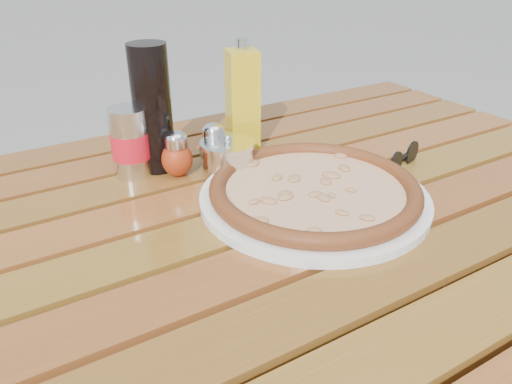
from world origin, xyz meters
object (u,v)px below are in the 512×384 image
parmesan_tin (228,157)px  soda_can (131,143)px  dark_bottle (152,109)px  olive_oil_cruet (242,100)px  plate (314,197)px  pizza (314,189)px  sunglasses (402,159)px  pepper_shaker (177,155)px  table (263,256)px  oregano_shaker (214,146)px

parmesan_tin → soda_can: bearing=150.0°
dark_bottle → olive_oil_cruet: 0.18m
plate → pizza: (0.00, 0.00, 0.02)m
plate → parmesan_tin: parmesan_tin is taller
dark_bottle → soda_can: bearing=-176.2°
pizza → dark_bottle: dark_bottle is taller
soda_can → pizza: bearing=-49.4°
pizza → parmesan_tin: size_ratio=3.56×
plate → parmesan_tin: bearing=112.2°
plate → sunglasses: (0.22, 0.02, 0.01)m
plate → pepper_shaker: bearing=125.9°
table → plate: bearing=-3.6°
pizza → parmesan_tin: parmesan_tin is taller
plate → pepper_shaker: 0.25m
soda_can → sunglasses: 0.48m
table → dark_bottle: bearing=106.7°
olive_oil_cruet → pizza: bearing=-93.0°
pizza → sunglasses: bearing=5.9°
oregano_shaker → soda_can: 0.14m
olive_oil_cruet → sunglasses: (0.20, -0.22, -0.08)m
table → parmesan_tin: parmesan_tin is taller
soda_can → sunglasses: size_ratio=1.10×
pepper_shaker → dark_bottle: bearing=112.0°
table → parmesan_tin: 0.19m
dark_bottle → sunglasses: 0.45m
table → oregano_shaker: (0.02, 0.20, 0.11)m
oregano_shaker → dark_bottle: 0.12m
oregano_shaker → parmesan_tin: 0.04m
pepper_shaker → oregano_shaker: 0.07m
pizza → sunglasses: (0.22, 0.02, -0.01)m
pizza → pepper_shaker: pepper_shaker is taller
table → olive_oil_cruet: bearing=66.6°
parmesan_tin → sunglasses: bearing=-26.4°
dark_bottle → soda_can: size_ratio=1.83×
plate → olive_oil_cruet: size_ratio=1.71×
pepper_shaker → olive_oil_cruet: 0.17m
sunglasses → plate: bearing=168.2°
plate → sunglasses: 0.22m
oregano_shaker → soda_can: size_ratio=0.68×
parmesan_tin → sunglasses: (0.28, -0.14, -0.01)m
plate → parmesan_tin: (-0.07, 0.16, 0.02)m
plate → soda_can: 0.33m
olive_oil_cruet → dark_bottle: bearing=179.9°
soda_can → parmesan_tin: 0.17m
plate → table: bearing=176.4°
pepper_shaker → parmesan_tin: bearing=-26.1°
parmesan_tin → pizza: bearing=-67.8°
oregano_shaker → dark_bottle: dark_bottle is taller
sunglasses → dark_bottle: bearing=131.6°
dark_bottle → plate: bearing=-56.5°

